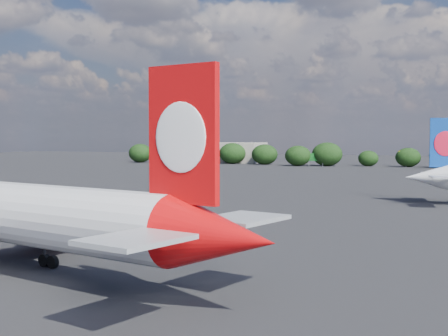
% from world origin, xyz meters
% --- Properties ---
extents(ground, '(500.00, 500.00, 0.00)m').
position_xyz_m(ground, '(0.00, 60.00, 0.00)').
color(ground, black).
rests_on(ground, ground).
extents(qantas_airliner, '(46.23, 44.22, 15.19)m').
position_xyz_m(qantas_airliner, '(2.68, 0.53, 4.63)').
color(qantas_airliner, silver).
rests_on(qantas_airliner, ground).
extents(terminal_building, '(42.00, 16.00, 8.00)m').
position_xyz_m(terminal_building, '(-65.00, 192.00, 4.00)').
color(terminal_building, gray).
rests_on(terminal_building, ground).
extents(highway_sign, '(6.00, 0.30, 4.50)m').
position_xyz_m(highway_sign, '(-18.00, 176.00, 3.13)').
color(highway_sign, '#13611D').
rests_on(highway_sign, ground).
extents(billboard_yellow, '(5.00, 0.30, 5.50)m').
position_xyz_m(billboard_yellow, '(12.00, 182.00, 3.87)').
color(billboard_yellow, yellow).
rests_on(billboard_yellow, ground).
extents(horizon_treeline, '(203.83, 14.95, 8.48)m').
position_xyz_m(horizon_treeline, '(7.01, 180.08, 3.82)').
color(horizon_treeline, black).
rests_on(horizon_treeline, ground).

